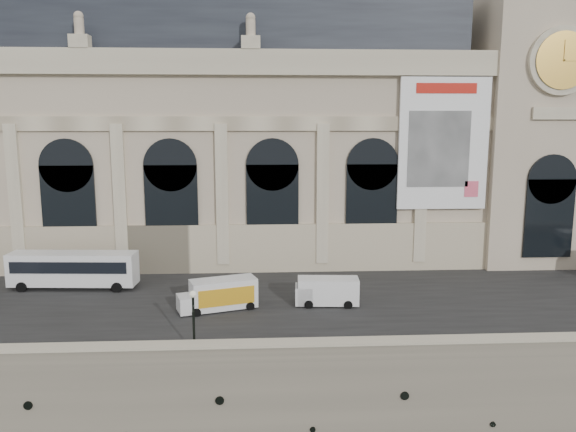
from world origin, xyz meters
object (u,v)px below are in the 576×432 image
at_px(lamp_right, 194,323).
at_px(box_truck, 219,295).
at_px(bus_left, 73,269).
at_px(van_c, 324,291).

bearing_deg(lamp_right, box_truck, 83.37).
bearing_deg(box_truck, bus_left, 154.23).
relative_size(van_c, lamp_right, 1.22).
relative_size(bus_left, lamp_right, 2.65).
bearing_deg(box_truck, van_c, 5.03).
bearing_deg(box_truck, lamp_right, -96.63).
distance_m(van_c, box_truck, 8.71).
bearing_deg(bus_left, van_c, -14.68).
bearing_deg(van_c, lamp_right, -135.09).
bearing_deg(van_c, bus_left, 165.32).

